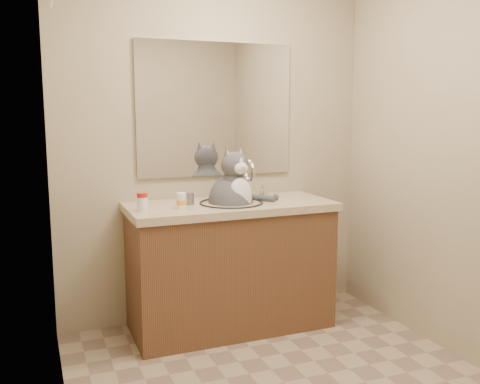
% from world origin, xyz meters
% --- Properties ---
extents(room, '(2.22, 2.52, 2.42)m').
position_xyz_m(room, '(0.00, 0.00, 1.20)').
color(room, '#9C886C').
rests_on(room, ground).
extents(vanity, '(1.34, 0.59, 1.12)m').
position_xyz_m(vanity, '(0.00, 0.96, 0.44)').
color(vanity, brown).
rests_on(vanity, ground).
extents(mirror, '(1.10, 0.02, 0.90)m').
position_xyz_m(mirror, '(0.00, 1.24, 1.45)').
color(mirror, white).
rests_on(mirror, room).
extents(shower_curtain, '(0.02, 1.30, 1.93)m').
position_xyz_m(shower_curtain, '(-1.05, 0.10, 1.03)').
color(shower_curtain, '#C5B895').
rests_on(shower_curtain, ground).
extents(cat, '(0.47, 0.38, 0.58)m').
position_xyz_m(cat, '(0.01, 0.97, 0.88)').
color(cat, '#45454A').
rests_on(cat, vanity).
extents(pill_bottle_redcap, '(0.07, 0.07, 0.11)m').
position_xyz_m(pill_bottle_redcap, '(-0.59, 0.89, 0.91)').
color(pill_bottle_redcap, white).
rests_on(pill_bottle_redcap, vanity).
extents(pill_bottle_orange, '(0.07, 0.07, 0.10)m').
position_xyz_m(pill_bottle_orange, '(-0.35, 0.88, 0.90)').
color(pill_bottle_orange, white).
rests_on(pill_bottle_orange, vanity).
extents(grey_canister, '(0.06, 0.06, 0.08)m').
position_xyz_m(grey_canister, '(-0.26, 1.00, 0.89)').
color(grey_canister, slate).
rests_on(grey_canister, vanity).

